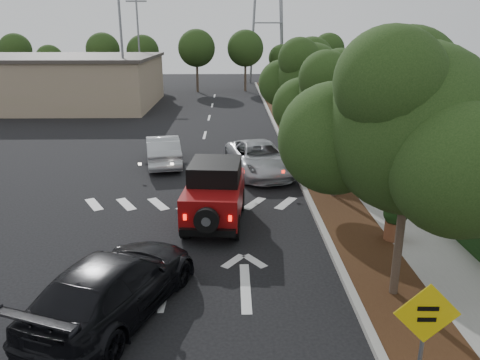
{
  "coord_description": "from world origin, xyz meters",
  "views": [
    {
      "loc": [
        1.67,
        -10.46,
        6.24
      ],
      "look_at": [
        1.92,
        3.0,
        1.9
      ],
      "focal_mm": 35.0,
      "sensor_mm": 36.0,
      "label": 1
    }
  ],
  "objects_px": {
    "silver_suv_ahead": "(259,158)",
    "speed_hump_sign": "(425,328)",
    "red_jeep": "(215,192)",
    "black_suv_oncoming": "(114,285)"
  },
  "relations": [
    {
      "from": "silver_suv_ahead",
      "to": "speed_hump_sign",
      "type": "bearing_deg",
      "value": -94.21
    },
    {
      "from": "black_suv_oncoming",
      "to": "speed_hump_sign",
      "type": "distance_m",
      "value": 6.55
    },
    {
      "from": "red_jeep",
      "to": "speed_hump_sign",
      "type": "relative_size",
      "value": 1.79
    },
    {
      "from": "black_suv_oncoming",
      "to": "speed_hump_sign",
      "type": "bearing_deg",
      "value": 173.77
    },
    {
      "from": "red_jeep",
      "to": "silver_suv_ahead",
      "type": "relative_size",
      "value": 0.81
    },
    {
      "from": "silver_suv_ahead",
      "to": "speed_hump_sign",
      "type": "relative_size",
      "value": 2.2
    },
    {
      "from": "silver_suv_ahead",
      "to": "black_suv_oncoming",
      "type": "bearing_deg",
      "value": -121.51
    },
    {
      "from": "speed_hump_sign",
      "to": "red_jeep",
      "type": "bearing_deg",
      "value": 115.65
    },
    {
      "from": "red_jeep",
      "to": "black_suv_oncoming",
      "type": "distance_m",
      "value": 5.88
    },
    {
      "from": "red_jeep",
      "to": "black_suv_oncoming",
      "type": "height_order",
      "value": "red_jeep"
    }
  ]
}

